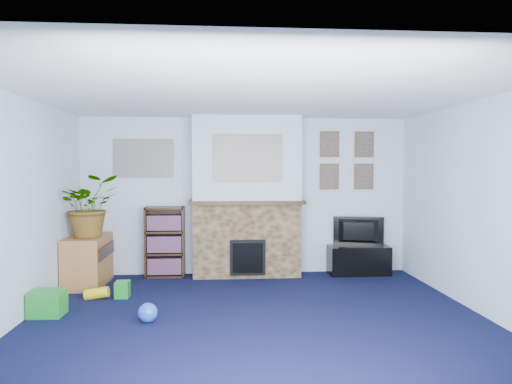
{
  "coord_description": "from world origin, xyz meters",
  "views": [
    {
      "loc": [
        -0.37,
        -4.78,
        1.63
      ],
      "look_at": [
        0.05,
        0.88,
        1.33
      ],
      "focal_mm": 32.0,
      "sensor_mm": 36.0,
      "label": 1
    }
  ],
  "objects": [
    {
      "name": "floor",
      "position": [
        0.0,
        0.0,
        0.0
      ],
      "size": [
        5.0,
        4.5,
        0.01
      ],
      "primitive_type": "cube",
      "color": "black",
      "rests_on": "ground"
    },
    {
      "name": "ceiling",
      "position": [
        0.0,
        0.0,
        2.4
      ],
      "size": [
        5.0,
        4.5,
        0.01
      ],
      "primitive_type": "cube",
      "color": "white",
      "rests_on": "wall_back"
    },
    {
      "name": "wall_back",
      "position": [
        0.0,
        2.25,
        1.2
      ],
      "size": [
        5.0,
        0.04,
        2.4
      ],
      "primitive_type": "cube",
      "color": "silver",
      "rests_on": "ground"
    },
    {
      "name": "wall_front",
      "position": [
        0.0,
        -2.25,
        1.2
      ],
      "size": [
        5.0,
        0.04,
        2.4
      ],
      "primitive_type": "cube",
      "color": "silver",
      "rests_on": "ground"
    },
    {
      "name": "wall_left",
      "position": [
        -2.5,
        0.0,
        1.2
      ],
      "size": [
        0.04,
        4.5,
        2.4
      ],
      "primitive_type": "cube",
      "color": "silver",
      "rests_on": "ground"
    },
    {
      "name": "wall_right",
      "position": [
        2.5,
        0.0,
        1.2
      ],
      "size": [
        0.04,
        4.5,
        2.4
      ],
      "primitive_type": "cube",
      "color": "silver",
      "rests_on": "ground"
    },
    {
      "name": "chimney_breast",
      "position": [
        0.0,
        2.05,
        1.18
      ],
      "size": [
        1.72,
        0.5,
        2.4
      ],
      "color": "brown",
      "rests_on": "ground"
    },
    {
      "name": "collage_main",
      "position": [
        0.0,
        1.84,
        1.78
      ],
      "size": [
        1.0,
        0.03,
        0.68
      ],
      "primitive_type": "cube",
      "color": "gray",
      "rests_on": "chimney_breast"
    },
    {
      "name": "collage_left",
      "position": [
        -1.55,
        2.23,
        1.78
      ],
      "size": [
        0.9,
        0.03,
        0.58
      ],
      "primitive_type": "cube",
      "color": "gray",
      "rests_on": "wall_back"
    },
    {
      "name": "portrait_tl",
      "position": [
        1.3,
        2.23,
        2.0
      ],
      "size": [
        0.3,
        0.03,
        0.4
      ],
      "primitive_type": "cube",
      "color": "brown",
      "rests_on": "wall_back"
    },
    {
      "name": "portrait_tr",
      "position": [
        1.85,
        2.23,
        2.0
      ],
      "size": [
        0.3,
        0.03,
        0.4
      ],
      "primitive_type": "cube",
      "color": "brown",
      "rests_on": "wall_back"
    },
    {
      "name": "portrait_bl",
      "position": [
        1.3,
        2.23,
        1.5
      ],
      "size": [
        0.3,
        0.03,
        0.4
      ],
      "primitive_type": "cube",
      "color": "brown",
      "rests_on": "wall_back"
    },
    {
      "name": "portrait_br",
      "position": [
        1.85,
        2.23,
        1.5
      ],
      "size": [
        0.3,
        0.03,
        0.4
      ],
      "primitive_type": "cube",
      "color": "brown",
      "rests_on": "wall_back"
    },
    {
      "name": "tv_stand",
      "position": [
        1.72,
        2.03,
        0.23
      ],
      "size": [
        0.92,
        0.39,
        0.44
      ],
      "primitive_type": "cube",
      "color": "black",
      "rests_on": "ground"
    },
    {
      "name": "television",
      "position": [
        1.72,
        2.05,
        0.66
      ],
      "size": [
        0.77,
        0.29,
        0.44
      ],
      "primitive_type": "imported",
      "rotation": [
        0.0,
        0.0,
        2.89
      ],
      "color": "black",
      "rests_on": "tv_stand"
    },
    {
      "name": "bookshelf",
      "position": [
        -1.23,
        2.11,
        0.5
      ],
      "size": [
        0.58,
        0.28,
        1.05
      ],
      "color": "black",
      "rests_on": "ground"
    },
    {
      "name": "sideboard",
      "position": [
        -2.24,
        1.67,
        0.35
      ],
      "size": [
        0.49,
        0.88,
        0.68
      ],
      "primitive_type": "cube",
      "color": "#A16A33",
      "rests_on": "ground"
    },
    {
      "name": "potted_plant",
      "position": [
        -2.19,
        1.62,
        1.11
      ],
      "size": [
        0.99,
        0.95,
        0.86
      ],
      "primitive_type": "imported",
      "rotation": [
        0.0,
        0.0,
        0.49
      ],
      "color": "#26661E",
      "rests_on": "sideboard"
    },
    {
      "name": "mantel_clock",
      "position": [
        -0.0,
        2.0,
        1.22
      ],
      "size": [
        0.09,
        0.05,
        0.12
      ],
      "primitive_type": "cube",
      "color": "gold",
      "rests_on": "chimney_breast"
    },
    {
      "name": "mantel_candle",
      "position": [
        0.37,
        2.0,
        1.23
      ],
      "size": [
        0.04,
        0.04,
        0.14
      ],
      "primitive_type": "cylinder",
      "color": "#B2BFC6",
      "rests_on": "chimney_breast"
    },
    {
      "name": "mantel_teddy",
      "position": [
        -0.48,
        2.0,
        1.22
      ],
      "size": [
        0.12,
        0.12,
        0.12
      ],
      "primitive_type": "sphere",
      "color": "gray",
      "rests_on": "chimney_breast"
    },
    {
      "name": "mantel_can",
      "position": [
        0.67,
        2.0,
        1.21
      ],
      "size": [
        0.06,
        0.06,
        0.12
      ],
      "primitive_type": "cylinder",
      "color": "#198C26",
      "rests_on": "chimney_breast"
    },
    {
      "name": "green_crate",
      "position": [
        -2.3,
        0.34,
        0.14
      ],
      "size": [
        0.36,
        0.29,
        0.28
      ],
      "primitive_type": "cube",
      "rotation": [
        0.0,
        0.0,
        -0.03
      ],
      "color": "#198C26",
      "rests_on": "ground"
    },
    {
      "name": "toy_ball",
      "position": [
        -1.16,
        0.04,
        0.09
      ],
      "size": [
        0.21,
        0.21,
        0.21
      ],
      "primitive_type": "sphere",
      "color": "blue",
      "rests_on": "ground"
    },
    {
      "name": "toy_block",
      "position": [
        -1.63,
        1.0,
        0.11
      ],
      "size": [
        0.17,
        0.17,
        0.21
      ],
      "primitive_type": "cube",
      "rotation": [
        0.0,
        0.0,
        -0.02
      ],
      "color": "#198C26",
      "rests_on": "ground"
    },
    {
      "name": "toy_tube",
      "position": [
        -1.93,
        0.96,
        0.07
      ],
      "size": [
        0.31,
        0.14,
        0.18
      ],
      "primitive_type": "cylinder",
      "rotation": [
        0.0,
        1.43,
        0.0
      ],
      "color": "yellow",
      "rests_on": "ground"
    }
  ]
}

